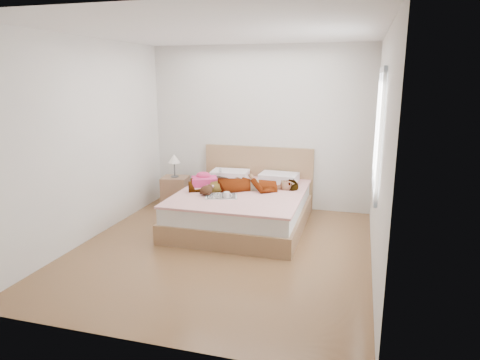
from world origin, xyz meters
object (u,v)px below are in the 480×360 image
at_px(bed, 243,205).
at_px(plush_toy, 207,190).
at_px(towel, 204,180).
at_px(coffee_mug, 227,195).
at_px(magazine, 221,196).
at_px(phone, 220,170).
at_px(nightstand, 175,189).
at_px(woman, 244,182).

xyz_separation_m(bed, plush_toy, (-0.42, -0.40, 0.31)).
bearing_deg(towel, coffee_mug, -47.97).
height_order(bed, magazine, bed).
xyz_separation_m(phone, towel, (-0.15, -0.32, -0.09)).
distance_m(bed, coffee_mug, 0.59).
relative_size(phone, magazine, 0.19).
xyz_separation_m(magazine, coffee_mug, (0.10, -0.07, 0.04)).
distance_m(coffee_mug, plush_toy, 0.34).
bearing_deg(nightstand, towel, -31.25).
bearing_deg(magazine, woman, 67.21).
xyz_separation_m(woman, phone, (-0.50, 0.40, 0.06)).
bearing_deg(nightstand, coffee_mug, -39.88).
bearing_deg(towel, woman, -6.93).
relative_size(bed, nightstand, 2.36).
bearing_deg(towel, magazine, -50.53).
bearing_deg(magazine, phone, 109.14).
bearing_deg(coffee_mug, phone, 113.36).
bearing_deg(plush_toy, coffee_mug, -17.66).
xyz_separation_m(towel, magazine, (0.45, -0.55, -0.07)).
height_order(towel, magazine, towel).
bearing_deg(plush_toy, woman, 45.91).
bearing_deg(coffee_mug, towel, 132.03).
relative_size(magazine, nightstand, 0.56).
bearing_deg(bed, woman, 83.13).
xyz_separation_m(phone, coffee_mug, (0.40, -0.94, -0.12)).
distance_m(phone, magazine, 0.94).
height_order(phone, coffee_mug, phone).
xyz_separation_m(phone, magazine, (0.30, -0.87, -0.16)).
height_order(phone, plush_toy, phone).
distance_m(woman, magazine, 0.52).
relative_size(towel, magazine, 0.94).
xyz_separation_m(woman, nightstand, (-1.32, 0.48, -0.33)).
distance_m(woman, plush_toy, 0.60).
relative_size(phone, nightstand, 0.10).
height_order(woman, bed, bed).
distance_m(woman, phone, 0.64).
distance_m(plush_toy, nightstand, 1.31).
bearing_deg(woman, towel, -114.07).
xyz_separation_m(woman, towel, (-0.65, 0.08, -0.03)).
relative_size(plush_toy, nightstand, 0.29).
bearing_deg(plush_toy, magazine, -9.58).
height_order(magazine, plush_toy, plush_toy).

